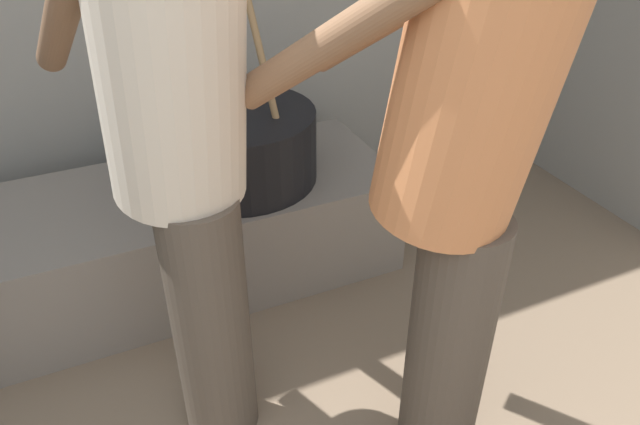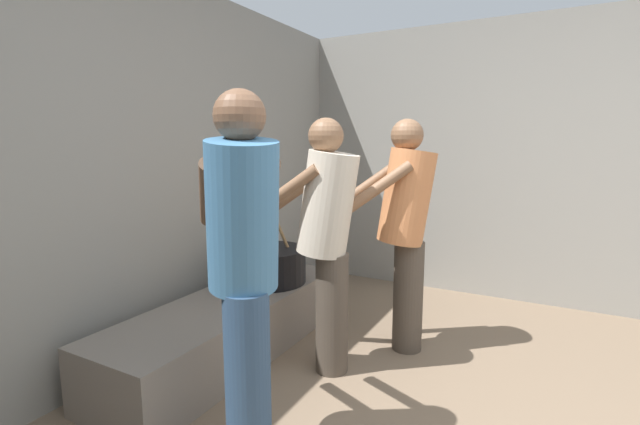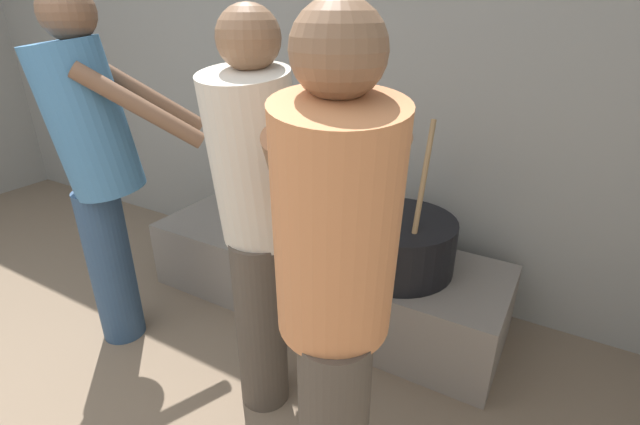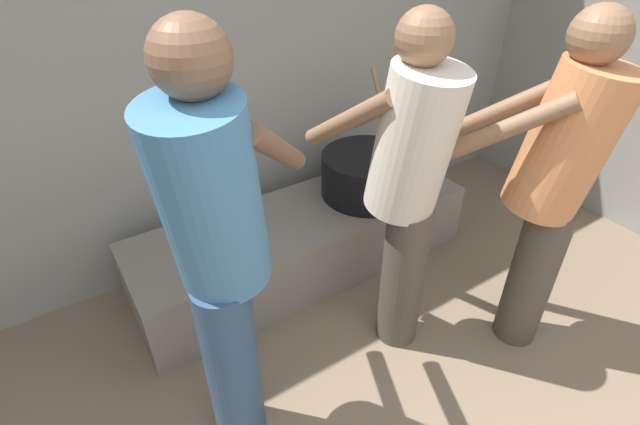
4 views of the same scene
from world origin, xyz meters
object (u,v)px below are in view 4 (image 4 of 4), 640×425
(cooking_pot_main, at_px, (368,174))
(cook_in_blue_shirt, at_px, (218,245))
(cook_in_cream_shirt, at_px, (409,180))
(cook_in_orange_shirt, at_px, (555,180))

(cooking_pot_main, height_order, cook_in_blue_shirt, cook_in_blue_shirt)
(cook_in_cream_shirt, relative_size, cook_in_blue_shirt, 0.95)
(cook_in_orange_shirt, bearing_deg, cook_in_blue_shirt, 167.77)
(cook_in_blue_shirt, bearing_deg, cooking_pot_main, 30.42)
(cook_in_orange_shirt, bearing_deg, cooking_pot_main, 100.73)
(cook_in_blue_shirt, bearing_deg, cook_in_orange_shirt, -12.23)
(cooking_pot_main, distance_m, cook_in_blue_shirt, 1.39)
(cook_in_cream_shirt, height_order, cook_in_orange_shirt, cook_in_orange_shirt)
(cooking_pot_main, relative_size, cook_in_orange_shirt, 0.45)
(cook_in_cream_shirt, xyz_separation_m, cook_in_blue_shirt, (-0.84, -0.04, 0.05))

